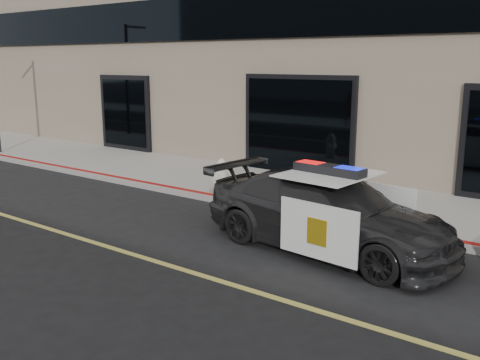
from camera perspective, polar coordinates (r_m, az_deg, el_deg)
The scene contains 4 objects.
ground at distance 9.30m, azimuth -10.74°, elevation -8.01°, with size 120.00×120.00×0.00m, color black.
sidewalk_n at distance 13.23m, azimuth 6.06°, elevation -1.30°, with size 60.00×3.50×0.15m, color gray.
police_car at distance 9.41m, azimuth 9.34°, elevation -3.37°, with size 2.80×4.98×1.51m.
fire_hydrant at distance 12.86m, azimuth -1.98°, elevation 0.44°, with size 0.37×0.51×0.81m.
Camera 1 is at (6.45, -5.86, 3.24)m, focal length 40.00 mm.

